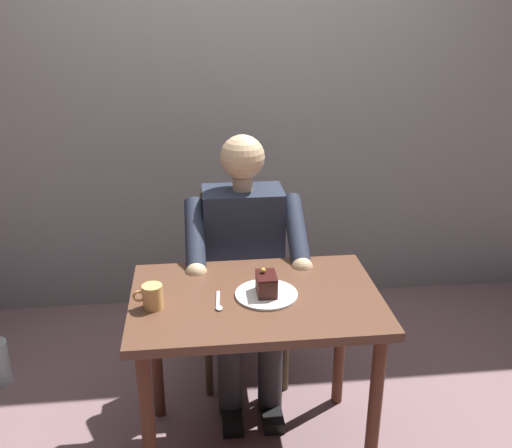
{
  "coord_description": "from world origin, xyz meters",
  "views": [
    {
      "loc": [
        0.21,
        1.9,
        1.79
      ],
      "look_at": [
        -0.01,
        -0.1,
        0.98
      ],
      "focal_mm": 40.45,
      "sensor_mm": 36.0,
      "label": 1
    }
  ],
  "objects": [
    {
      "name": "seated_person",
      "position": [
        0.0,
        -0.45,
        0.63
      ],
      "size": [
        0.53,
        0.58,
        1.22
      ],
      "color": "#23293A",
      "rests_on": "ground"
    },
    {
      "name": "coffee_cup",
      "position": [
        0.38,
        0.05,
        0.78
      ],
      "size": [
        0.11,
        0.07,
        0.09
      ],
      "color": "#E4A95E",
      "rests_on": "dining_table"
    },
    {
      "name": "dessert_plate",
      "position": [
        -0.04,
        0.01,
        0.73
      ],
      "size": [
        0.24,
        0.24,
        0.01
      ],
      "primitive_type": "cylinder",
      "color": "white",
      "rests_on": "dining_table"
    },
    {
      "name": "cake_slice",
      "position": [
        -0.04,
        0.0,
        0.78
      ],
      "size": [
        0.07,
        0.11,
        0.1
      ],
      "color": "#47231D",
      "rests_on": "dessert_plate"
    },
    {
      "name": "chair",
      "position": [
        0.0,
        -0.62,
        0.49
      ],
      "size": [
        0.42,
        0.42,
        0.9
      ],
      "color": "#4D4027",
      "rests_on": "ground"
    },
    {
      "name": "cafe_rear_panel",
      "position": [
        0.0,
        -1.36,
        1.5
      ],
      "size": [
        6.4,
        0.12,
        3.0
      ],
      "primitive_type": "cube",
      "color": "gray",
      "rests_on": "ground"
    },
    {
      "name": "ground_plane",
      "position": [
        0.0,
        0.0,
        0.0
      ],
      "size": [
        14.0,
        14.0,
        0.0
      ],
      "primitive_type": "plane",
      "color": "#7D5E61"
    },
    {
      "name": "dessert_spoon",
      "position": [
        0.14,
        0.05,
        0.73
      ],
      "size": [
        0.03,
        0.14,
        0.01
      ],
      "color": "silver",
      "rests_on": "dining_table"
    },
    {
      "name": "dining_table",
      "position": [
        0.0,
        0.0,
        0.62
      ],
      "size": [
        0.94,
        0.63,
        0.73
      ],
      "color": "brown",
      "rests_on": "ground"
    }
  ]
}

